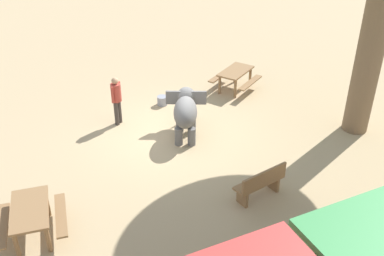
% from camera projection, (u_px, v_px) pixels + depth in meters
% --- Properties ---
extents(ground_plane, '(60.00, 60.00, 0.00)m').
position_uv_depth(ground_plane, '(171.00, 133.00, 13.95)').
color(ground_plane, tan).
extents(elephant, '(1.55, 1.85, 1.31)m').
position_uv_depth(elephant, '(186.00, 111.00, 13.48)').
color(elephant, slate).
rests_on(elephant, ground_plane).
extents(person_handler, '(0.40, 0.37, 1.62)m').
position_uv_depth(person_handler, '(116.00, 97.00, 14.02)').
color(person_handler, '#3F3833').
rests_on(person_handler, ground_plane).
extents(wooden_bench, '(1.45, 0.64, 0.88)m').
position_uv_depth(wooden_bench, '(261.00, 183.00, 10.99)').
color(wooden_bench, olive).
rests_on(wooden_bench, ground_plane).
extents(picnic_table_near, '(2.06, 2.05, 0.78)m').
position_uv_depth(picnic_table_near, '(235.00, 75.00, 16.41)').
color(picnic_table_near, olive).
rests_on(picnic_table_near, ground_plane).
extents(picnic_table_far, '(1.68, 1.70, 0.78)m').
position_uv_depth(picnic_table_far, '(31.00, 215.00, 9.80)').
color(picnic_table_far, olive).
rests_on(picnic_table_far, ground_plane).
extents(feed_bucket, '(0.36, 0.36, 0.32)m').
position_uv_depth(feed_bucket, '(162.00, 101.00, 15.56)').
color(feed_bucket, gray).
rests_on(feed_bucket, ground_plane).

